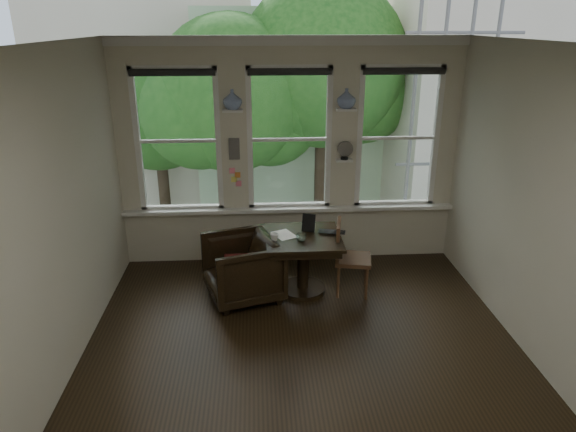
{
  "coord_description": "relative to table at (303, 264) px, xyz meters",
  "views": [
    {
      "loc": [
        -0.44,
        -4.43,
        3.17
      ],
      "look_at": [
        -0.1,
        0.9,
        1.13
      ],
      "focal_mm": 32.0,
      "sensor_mm": 36.0,
      "label": 1
    }
  ],
  "objects": [
    {
      "name": "ground",
      "position": [
        -0.1,
        -1.21,
        -0.38
      ],
      "size": [
        4.5,
        4.5,
        0.0
      ],
      "primitive_type": "plane",
      "color": "black",
      "rests_on": "ground"
    },
    {
      "name": "ceiling",
      "position": [
        -0.1,
        -1.21,
        2.62
      ],
      "size": [
        4.5,
        4.5,
        0.0
      ],
      "primitive_type": "plane",
      "rotation": [
        3.14,
        0.0,
        0.0
      ],
      "color": "silver",
      "rests_on": "ground"
    },
    {
      "name": "wall_back",
      "position": [
        -0.1,
        1.04,
        1.12
      ],
      "size": [
        4.5,
        0.0,
        4.5
      ],
      "primitive_type": "plane",
      "rotation": [
        1.57,
        0.0,
        0.0
      ],
      "color": "beige",
      "rests_on": "ground"
    },
    {
      "name": "wall_front",
      "position": [
        -0.1,
        -3.46,
        1.12
      ],
      "size": [
        4.5,
        0.0,
        4.5
      ],
      "primitive_type": "plane",
      "rotation": [
        -1.57,
        0.0,
        0.0
      ],
      "color": "beige",
      "rests_on": "ground"
    },
    {
      "name": "wall_left",
      "position": [
        -2.35,
        -1.21,
        1.12
      ],
      "size": [
        0.0,
        4.5,
        4.5
      ],
      "primitive_type": "plane",
      "rotation": [
        1.57,
        0.0,
        1.57
      ],
      "color": "beige",
      "rests_on": "ground"
    },
    {
      "name": "wall_right",
      "position": [
        2.15,
        -1.21,
        1.12
      ],
      "size": [
        0.0,
        4.5,
        4.5
      ],
      "primitive_type": "plane",
      "rotation": [
        1.57,
        0.0,
        -1.57
      ],
      "color": "beige",
      "rests_on": "ground"
    },
    {
      "name": "window_left",
      "position": [
        -1.55,
        1.04,
        1.32
      ],
      "size": [
        1.1,
        0.12,
        1.9
      ],
      "primitive_type": null,
      "color": "white",
      "rests_on": "ground"
    },
    {
      "name": "window_center",
      "position": [
        -0.1,
        1.04,
        1.32
      ],
      "size": [
        1.1,
        0.12,
        1.9
      ],
      "primitive_type": null,
      "color": "white",
      "rests_on": "ground"
    },
    {
      "name": "window_right",
      "position": [
        1.35,
        1.04,
        1.32
      ],
      "size": [
        1.1,
        0.12,
        1.9
      ],
      "primitive_type": null,
      "color": "white",
      "rests_on": "ground"
    },
    {
      "name": "shelf_left",
      "position": [
        -0.83,
        0.94,
        1.73
      ],
      "size": [
        0.26,
        0.16,
        0.03
      ],
      "primitive_type": "cube",
      "color": "white",
      "rests_on": "ground"
    },
    {
      "name": "shelf_right",
      "position": [
        0.62,
        0.94,
        1.73
      ],
      "size": [
        0.26,
        0.16,
        0.03
      ],
      "primitive_type": "cube",
      "color": "white",
      "rests_on": "ground"
    },
    {
      "name": "intercom",
      "position": [
        -0.83,
        0.97,
        1.23
      ],
      "size": [
        0.14,
        0.06,
        0.28
      ],
      "primitive_type": "cube",
      "color": "#59544F",
      "rests_on": "ground"
    },
    {
      "name": "sticky_notes",
      "position": [
        -0.83,
        0.97,
        0.88
      ],
      "size": [
        0.16,
        0.01,
        0.24
      ],
      "primitive_type": null,
      "color": "pink",
      "rests_on": "ground"
    },
    {
      "name": "desk_fan",
      "position": [
        0.62,
        0.92,
        1.16
      ],
      "size": [
        0.2,
        0.2,
        0.24
      ],
      "primitive_type": null,
      "color": "#59544F",
      "rests_on": "ground"
    },
    {
      "name": "vase_left",
      "position": [
        -0.83,
        0.94,
        1.86
      ],
      "size": [
        0.24,
        0.24,
        0.25
      ],
      "primitive_type": "imported",
      "color": "white",
      "rests_on": "shelf_left"
    },
    {
      "name": "vase_right",
      "position": [
        0.62,
        0.94,
        1.86
      ],
      "size": [
        0.24,
        0.24,
        0.25
      ],
      "primitive_type": "imported",
      "color": "white",
      "rests_on": "shelf_right"
    },
    {
      "name": "table",
      "position": [
        0.0,
        0.0,
        0.0
      ],
      "size": [
        0.9,
        0.9,
        0.75
      ],
      "primitive_type": null,
      "color": "black",
      "rests_on": "ground"
    },
    {
      "name": "armchair_left",
      "position": [
        -0.74,
        -0.1,
        0.02
      ],
      "size": [
        1.07,
        1.05,
        0.78
      ],
      "primitive_type": "imported",
      "rotation": [
        0.0,
        0.0,
        -1.27
      ],
      "color": "black",
      "rests_on": "ground"
    },
    {
      "name": "cushion_red",
      "position": [
        -0.74,
        -0.1,
        0.08
      ],
      "size": [
        0.45,
        0.45,
        0.06
      ],
      "primitive_type": "cube",
      "color": "maroon",
      "rests_on": "armchair_left"
    },
    {
      "name": "side_chair_right",
      "position": [
        0.61,
        -0.06,
        0.09
      ],
      "size": [
        0.49,
        0.49,
        0.92
      ],
      "primitive_type": null,
      "rotation": [
        0.0,
        0.0,
        1.38
      ],
      "color": "#3F2816",
      "rests_on": "ground"
    },
    {
      "name": "laptop",
      "position": [
        0.34,
        0.01,
        0.39
      ],
      "size": [
        0.37,
        0.29,
        0.03
      ],
      "primitive_type": "imported",
      "rotation": [
        0.0,
        0.0,
        -0.26
      ],
      "color": "black",
      "rests_on": "table"
    },
    {
      "name": "mug",
      "position": [
        -0.35,
        -0.13,
        0.42
      ],
      "size": [
        0.1,
        0.1,
        0.09
      ],
      "primitive_type": "imported",
      "rotation": [
        0.0,
        0.0,
        -0.07
      ],
      "color": "white",
      "rests_on": "table"
    },
    {
      "name": "drinking_glass",
      "position": [
        -0.04,
        -0.16,
        0.42
      ],
      "size": [
        0.14,
        0.14,
        0.1
      ],
      "primitive_type": "imported",
      "rotation": [
        0.0,
        0.0,
        0.22
      ],
      "color": "white",
      "rests_on": "table"
    },
    {
      "name": "tablet",
      "position": [
        0.08,
        0.14,
        0.48
      ],
      "size": [
        0.18,
        0.12,
        0.22
      ],
      "primitive_type": "cube",
      "rotation": [
        -0.26,
        0.0,
        -0.32
      ],
      "color": "black",
      "rests_on": "table"
    },
    {
      "name": "papers",
      "position": [
        -0.23,
        0.05,
        0.38
      ],
      "size": [
        0.33,
        0.37,
        0.0
      ],
      "primitive_type": "cube",
      "rotation": [
        0.0,
        0.0,
        0.44
      ],
      "color": "silver",
      "rests_on": "table"
    }
  ]
}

